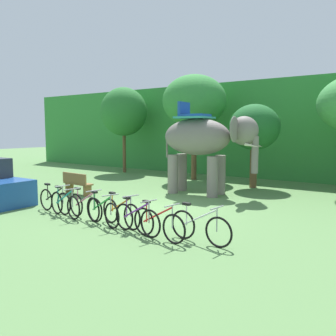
% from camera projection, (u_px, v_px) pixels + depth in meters
% --- Properties ---
extents(ground_plane, '(80.00, 80.00, 0.00)m').
position_uv_depth(ground_plane, '(146.00, 209.00, 11.86)').
color(ground_plane, '#567F47').
extents(foliage_hedge, '(36.00, 6.00, 5.29)m').
position_uv_depth(foliage_hedge, '(271.00, 130.00, 21.61)').
color(foliage_hedge, '#338438').
rests_on(foliage_hedge, ground).
extents(tree_right, '(2.85, 2.85, 5.22)m').
position_uv_depth(tree_right, '(124.00, 112.00, 21.72)').
color(tree_right, brown).
rests_on(tree_right, ground).
extents(tree_center_left, '(3.33, 3.33, 5.49)m').
position_uv_depth(tree_center_left, '(194.00, 101.00, 18.46)').
color(tree_center_left, brown).
rests_on(tree_center_left, ground).
extents(tree_far_right, '(2.28, 2.28, 3.79)m').
position_uv_depth(tree_far_right, '(254.00, 128.00, 15.98)').
color(tree_far_right, brown).
rests_on(tree_far_right, ground).
extents(elephant, '(4.18, 2.09, 3.78)m').
position_uv_depth(elephant, '(204.00, 141.00, 14.34)').
color(elephant, slate).
rests_on(elephant, ground).
extents(bike_black, '(1.71, 0.52, 0.92)m').
position_uv_depth(bike_black, '(55.00, 201.00, 11.29)').
color(bike_black, black).
rests_on(bike_black, ground).
extents(bike_teal, '(1.69, 0.52, 0.92)m').
position_uv_depth(bike_teal, '(65.00, 204.00, 10.74)').
color(bike_teal, black).
rests_on(bike_teal, ground).
extents(bike_pink, '(1.70, 0.52, 0.92)m').
position_uv_depth(bike_pink, '(85.00, 206.00, 10.44)').
color(bike_pink, black).
rests_on(bike_pink, ground).
extents(bike_green, '(1.67, 0.60, 0.92)m').
position_uv_depth(bike_green, '(102.00, 211.00, 9.81)').
color(bike_green, black).
rests_on(bike_green, ground).
extents(bike_orange, '(1.68, 0.55, 0.92)m').
position_uv_depth(bike_orange, '(121.00, 213.00, 9.65)').
color(bike_orange, black).
rests_on(bike_orange, ground).
extents(bike_purple, '(1.70, 0.52, 0.92)m').
position_uv_depth(bike_purple, '(137.00, 219.00, 8.97)').
color(bike_purple, black).
rests_on(bike_purple, ground).
extents(bike_red, '(1.70, 0.52, 0.92)m').
position_uv_depth(bike_red, '(158.00, 224.00, 8.50)').
color(bike_red, black).
rests_on(bike_red, ground).
extents(bike_white, '(1.71, 0.52, 0.92)m').
position_uv_depth(bike_white, '(200.00, 227.00, 8.23)').
color(bike_white, black).
rests_on(bike_white, ground).
extents(wooden_bench, '(1.53, 0.53, 0.89)m').
position_uv_depth(wooden_bench, '(77.00, 183.00, 14.46)').
color(wooden_bench, brown).
rests_on(wooden_bench, ground).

